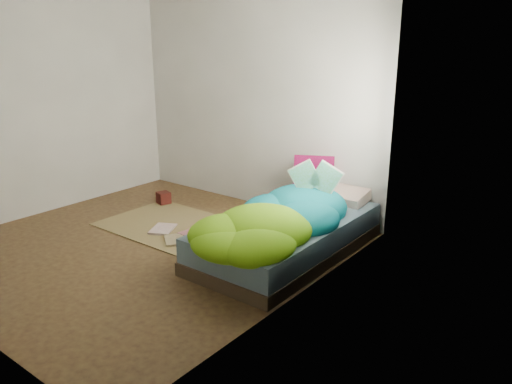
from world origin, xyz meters
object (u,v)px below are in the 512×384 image
(bed, at_px, (288,237))
(floor_book_a, at_px, (153,228))
(floor_book_b, at_px, (188,230))
(open_book, at_px, (316,168))
(wooden_box, at_px, (164,198))
(pillow_magenta, at_px, (314,176))

(bed, height_order, floor_book_a, bed)
(bed, xyz_separation_m, floor_book_b, (-1.14, -0.21, -0.14))
(open_book, relative_size, wooden_box, 2.92)
(open_book, xyz_separation_m, wooden_box, (-2.17, 0.00, -0.72))
(open_book, relative_size, floor_book_a, 1.35)
(bed, height_order, wooden_box, bed)
(open_book, height_order, floor_book_a, open_book)
(bed, bearing_deg, open_book, 68.93)
(floor_book_a, bearing_deg, pillow_magenta, 17.50)
(wooden_box, height_order, floor_book_b, wooden_box)
(bed, relative_size, pillow_magenta, 4.66)
(open_book, bearing_deg, floor_book_b, 178.83)
(bed, height_order, pillow_magenta, pillow_magenta)
(pillow_magenta, relative_size, floor_book_b, 1.51)
(wooden_box, relative_size, floor_book_b, 0.50)
(pillow_magenta, relative_size, open_book, 1.02)
(bed, distance_m, open_book, 0.71)
(open_book, xyz_separation_m, floor_book_a, (-1.59, -0.69, -0.78))
(wooden_box, distance_m, floor_book_b, 1.04)
(floor_book_a, bearing_deg, wooden_box, 103.22)
(pillow_magenta, bearing_deg, floor_book_b, -158.86)
(bed, relative_size, wooden_box, 13.94)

